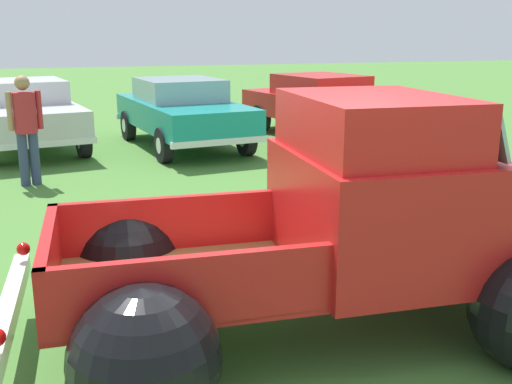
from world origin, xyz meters
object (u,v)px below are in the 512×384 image
(vintage_pickup_truck, at_px, (350,240))
(show_car_0, at_px, (26,112))
(spectator_0, at_px, (26,123))
(show_car_1, at_px, (182,110))
(show_car_2, at_px, (324,104))

(vintage_pickup_truck, bearing_deg, show_car_0, 110.05)
(show_car_0, bearing_deg, spectator_0, -7.38)
(vintage_pickup_truck, relative_size, spectator_0, 2.71)
(spectator_0, bearing_deg, show_car_1, 118.33)
(show_car_0, xyz_separation_m, spectator_0, (0.14, -3.24, 0.21))
(show_car_0, bearing_deg, vintage_pickup_truck, 7.27)
(show_car_2, bearing_deg, show_car_1, -99.81)
(show_car_1, height_order, show_car_2, same)
(show_car_2, xyz_separation_m, spectator_0, (-6.30, -2.76, 0.21))
(vintage_pickup_truck, relative_size, show_car_2, 0.97)
(vintage_pickup_truck, distance_m, show_car_2, 9.43)
(show_car_1, relative_size, show_car_2, 0.94)
(show_car_0, height_order, show_car_1, same)
(vintage_pickup_truck, height_order, show_car_2, vintage_pickup_truck)
(spectator_0, bearing_deg, show_car_0, 169.90)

